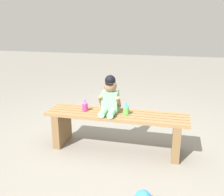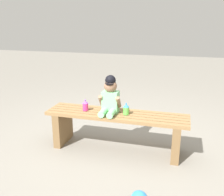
{
  "view_description": "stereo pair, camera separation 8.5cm",
  "coord_description": "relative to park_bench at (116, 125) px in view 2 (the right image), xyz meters",
  "views": [
    {
      "loc": [
        0.56,
        -2.49,
        1.37
      ],
      "look_at": [
        -0.04,
        -0.05,
        0.6
      ],
      "focal_mm": 41.04,
      "sensor_mm": 36.0,
      "label": 1
    },
    {
      "loc": [
        0.65,
        -2.47,
        1.37
      ],
      "look_at": [
        -0.04,
        -0.05,
        0.6
      ],
      "focal_mm": 41.04,
      "sensor_mm": 36.0,
      "label": 2
    }
  ],
  "objects": [
    {
      "name": "ground_plane",
      "position": [
        0.0,
        0.0,
        -0.28
      ],
      "size": [
        16.0,
        16.0,
        0.0
      ],
      "primitive_type": "plane",
      "color": "gray"
    },
    {
      "name": "park_bench",
      "position": [
        0.0,
        0.0,
        0.0
      ],
      "size": [
        1.51,
        0.35,
        0.42
      ],
      "color": "olive",
      "rests_on": "ground_plane"
    },
    {
      "name": "child_figure",
      "position": [
        -0.07,
        -0.0,
        0.32
      ],
      "size": [
        0.23,
        0.27,
        0.4
      ],
      "color": "#7FCC8C",
      "rests_on": "park_bench"
    },
    {
      "name": "sippy_cup_left",
      "position": [
        -0.35,
        -0.01,
        0.2
      ],
      "size": [
        0.06,
        0.06,
        0.12
      ],
      "color": "#E5337F",
      "rests_on": "park_bench"
    },
    {
      "name": "sippy_cup_right",
      "position": [
        0.11,
        -0.01,
        0.2
      ],
      "size": [
        0.06,
        0.06,
        0.12
      ],
      "color": "#66CC4C",
      "rests_on": "park_bench"
    }
  ]
}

